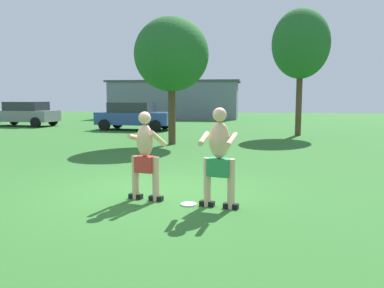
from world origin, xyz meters
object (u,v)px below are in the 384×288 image
tree_behind_players (171,55)px  car_gray_near_post (25,113)px  player_in_red (145,154)px  frisbee (189,204)px  tree_left_field (301,44)px  car_blue_mid_lot (134,116)px  player_near (219,155)px

tree_behind_players → car_gray_near_post: bearing=144.4°
player_in_red → frisbee: bearing=-15.9°
tree_left_field → player_in_red: bearing=-108.6°
player_in_red → car_gray_near_post: bearing=127.4°
frisbee → car_blue_mid_lot: size_ratio=0.06×
player_in_red → tree_behind_players: bearing=98.0°
frisbee → player_near: bearing=-8.1°
car_blue_mid_lot → tree_behind_players: bearing=-61.3°
player_in_red → car_blue_mid_lot: (-4.64, 14.64, -0.03)m
player_in_red → tree_behind_players: (-1.17, 8.29, 2.67)m
tree_behind_players → player_near: bearing=-73.6°
player_in_red → frisbee: 1.21m
car_blue_mid_lot → tree_left_field: size_ratio=0.73×
player_in_red → car_blue_mid_lot: size_ratio=0.37×
player_in_red → frisbee: size_ratio=5.77×
frisbee → tree_behind_players: (-2.00, 8.53, 3.51)m
player_near → player_in_red: 1.41m
frisbee → car_blue_mid_lot: (-5.48, 14.88, 0.81)m
player_in_red → tree_left_field: size_ratio=0.27×
car_gray_near_post → tree_left_field: 17.62m
car_gray_near_post → tree_left_field: bearing=-12.4°
car_gray_near_post → car_blue_mid_lot: (7.92, -1.80, 0.00)m
frisbee → tree_left_field: size_ratio=0.05×
player_near → frisbee: 1.05m
player_in_red → frisbee: (0.84, -0.24, -0.84)m
player_near → car_gray_near_post: player_near is taller
tree_left_field → tree_behind_players: size_ratio=1.22×
car_blue_mid_lot → car_gray_near_post: bearing=167.2°
tree_behind_players → car_blue_mid_lot: bearing=118.7°
player_near → tree_left_field: 13.81m
player_in_red → car_blue_mid_lot: 15.35m
player_in_red → tree_left_field: bearing=71.4°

